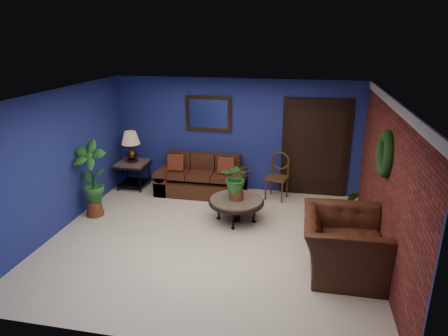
% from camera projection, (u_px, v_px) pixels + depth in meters
% --- Properties ---
extents(floor, '(5.50, 5.50, 0.00)m').
position_uv_depth(floor, '(210.00, 239.00, 6.95)').
color(floor, beige).
rests_on(floor, ground).
extents(wall_back, '(5.50, 0.04, 2.50)m').
position_uv_depth(wall_back, '(235.00, 135.00, 8.86)').
color(wall_back, navy).
rests_on(wall_back, ground).
extents(wall_left, '(0.04, 5.00, 2.50)m').
position_uv_depth(wall_left, '(58.00, 162.00, 7.06)').
color(wall_left, navy).
rests_on(wall_left, ground).
extents(wall_right_brick, '(0.04, 5.00, 2.50)m').
position_uv_depth(wall_right_brick, '(386.00, 184.00, 6.03)').
color(wall_right_brick, maroon).
rests_on(wall_right_brick, ground).
extents(ceiling, '(5.50, 5.00, 0.02)m').
position_uv_depth(ceiling, '(209.00, 95.00, 6.14)').
color(ceiling, white).
rests_on(ceiling, wall_back).
extents(crown_molding, '(0.03, 5.00, 0.14)m').
position_uv_depth(crown_molding, '(395.00, 106.00, 5.65)').
color(crown_molding, white).
rests_on(crown_molding, wall_right_brick).
extents(wall_mirror, '(1.02, 0.06, 0.77)m').
position_uv_depth(wall_mirror, '(209.00, 114.00, 8.79)').
color(wall_mirror, '#462A14').
rests_on(wall_mirror, wall_back).
extents(closet_door, '(1.44, 0.06, 2.18)m').
position_uv_depth(closet_door, '(315.00, 149.00, 8.57)').
color(closet_door, black).
rests_on(closet_door, wall_back).
extents(wreath, '(0.16, 0.72, 0.72)m').
position_uv_depth(wreath, '(385.00, 154.00, 5.94)').
color(wreath, black).
rests_on(wreath, wall_right_brick).
extents(sofa, '(1.95, 0.84, 0.88)m').
position_uv_depth(sofa, '(202.00, 180.00, 8.90)').
color(sofa, '#421F12').
rests_on(sofa, ground).
extents(coffee_table, '(1.05, 1.05, 0.45)m').
position_uv_depth(coffee_table, '(236.00, 202.00, 7.51)').
color(coffee_table, '#514C47').
rests_on(coffee_table, ground).
extents(end_table, '(0.68, 0.68, 0.62)m').
position_uv_depth(end_table, '(133.00, 168.00, 9.12)').
color(end_table, '#514C47').
rests_on(end_table, ground).
extents(table_lamp, '(0.41, 0.41, 0.68)m').
position_uv_depth(table_lamp, '(131.00, 143.00, 8.93)').
color(table_lamp, '#462A14').
rests_on(table_lamp, end_table).
extents(side_chair, '(0.52, 0.52, 1.01)m').
position_uv_depth(side_chair, '(278.00, 173.00, 8.54)').
color(side_chair, '#573319').
rests_on(side_chair, ground).
extents(armchair, '(1.19, 1.36, 0.88)m').
position_uv_depth(armchair, '(343.00, 244.00, 5.92)').
color(armchair, '#421F12').
rests_on(armchair, ground).
extents(coffee_plant, '(0.54, 0.46, 0.72)m').
position_uv_depth(coffee_plant, '(236.00, 179.00, 7.37)').
color(coffee_plant, brown).
rests_on(coffee_plant, coffee_table).
extents(floor_plant, '(0.37, 0.31, 0.76)m').
position_uv_depth(floor_plant, '(348.00, 209.00, 7.23)').
color(floor_plant, brown).
rests_on(floor_plant, ground).
extents(tall_plant, '(0.67, 0.46, 1.50)m').
position_uv_depth(tall_plant, '(91.00, 176.00, 7.61)').
color(tall_plant, brown).
rests_on(tall_plant, ground).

